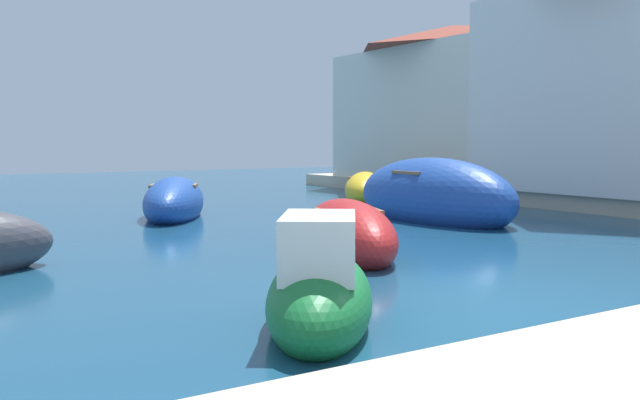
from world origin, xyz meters
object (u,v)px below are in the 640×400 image
moored_boat_4 (320,292)px  moored_boat_2 (348,234)px  waterfront_building_annex (452,101)px  moored_boat_3 (433,197)px  moored_boat_8 (366,190)px  moored_boat_5 (174,202)px

moored_boat_4 → moored_boat_2: bearing=-3.2°
moored_boat_2 → waterfront_building_annex: waterfront_building_annex is taller
moored_boat_3 → moored_boat_8: (1.92, 5.67, -0.22)m
moored_boat_2 → moored_boat_4: size_ratio=1.37×
moored_boat_4 → waterfront_building_annex: bearing=-11.7°
moored_boat_8 → waterfront_building_annex: bearing=146.4°
moored_boat_3 → moored_boat_2: bearing=-52.5°
moored_boat_2 → waterfront_building_annex: size_ratio=0.45×
moored_boat_5 → waterfront_building_annex: (13.06, 3.29, 3.26)m
moored_boat_2 → moored_boat_3: size_ratio=0.74×
moored_boat_3 → moored_boat_5: moored_boat_3 is taller
moored_boat_3 → waterfront_building_annex: bearing=138.2°
moored_boat_8 → waterfront_building_annex: size_ratio=0.43×
moored_boat_5 → moored_boat_3: bearing=78.9°
moored_boat_5 → waterfront_building_annex: bearing=130.6°
moored_boat_2 → moored_boat_8: bearing=163.6°
moored_boat_4 → waterfront_building_annex: waterfront_building_annex is taller
moored_boat_3 → waterfront_building_annex: size_ratio=0.61×
moored_boat_2 → moored_boat_3: 6.11m
moored_boat_3 → moored_boat_4: moored_boat_3 is taller
moored_boat_4 → waterfront_building_annex: (15.68, 14.96, 3.26)m
moored_boat_2 → moored_boat_8: size_ratio=1.05×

